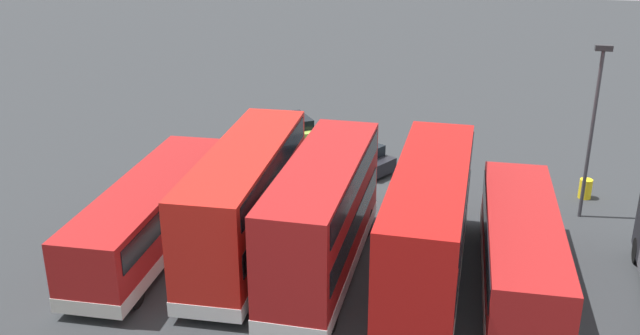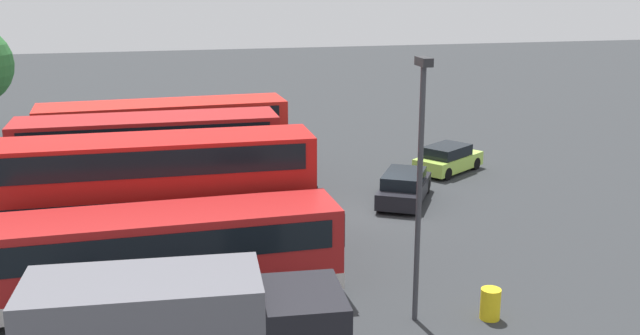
# 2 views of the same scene
# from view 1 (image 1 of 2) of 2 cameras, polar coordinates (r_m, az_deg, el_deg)

# --- Properties ---
(ground_plane) EXTENTS (140.00, 140.00, 0.00)m
(ground_plane) POSITION_cam_1_polar(r_m,az_deg,el_deg) (36.21, 3.73, -1.02)
(ground_plane) COLOR #2D3033
(bus_single_deck_near_end) EXTENTS (2.91, 10.82, 2.95)m
(bus_single_deck_near_end) POSITION_cam_1_polar(r_m,az_deg,el_deg) (26.94, 15.84, -6.33)
(bus_single_deck_near_end) COLOR #A51919
(bus_single_deck_near_end) RESTS_ON ground
(bus_double_decker_second) EXTENTS (2.71, 11.07, 4.55)m
(bus_double_decker_second) POSITION_cam_1_polar(r_m,az_deg,el_deg) (26.31, 8.72, -4.40)
(bus_double_decker_second) COLOR #B71411
(bus_double_decker_second) RESTS_ON ground
(bus_double_decker_third) EXTENTS (2.61, 10.25, 4.55)m
(bus_double_decker_third) POSITION_cam_1_polar(r_m,az_deg,el_deg) (26.62, 0.23, -3.81)
(bus_double_decker_third) COLOR #A51919
(bus_double_decker_third) RESTS_ON ground
(bus_double_decker_fourth) EXTENTS (3.07, 10.82, 4.55)m
(bus_double_decker_fourth) POSITION_cam_1_polar(r_m,az_deg,el_deg) (28.05, -5.96, -2.57)
(bus_double_decker_fourth) COLOR red
(bus_double_decker_fourth) RESTS_ON ground
(bus_single_deck_fifth) EXTENTS (3.05, 11.42, 2.95)m
(bus_single_deck_fifth) POSITION_cam_1_polar(r_m,az_deg,el_deg) (29.53, -13.45, -3.55)
(bus_single_deck_fifth) COLOR #A51919
(bus_single_deck_fifth) RESTS_ON ground
(car_hatchback_silver) EXTENTS (3.74, 4.28, 1.43)m
(car_hatchback_silver) POSITION_cam_1_polar(r_m,az_deg,el_deg) (41.96, -2.18, 3.22)
(car_hatchback_silver) COLOR #A5D14C
(car_hatchback_silver) RESTS_ON ground
(car_small_green) EXTENTS (4.74, 3.73, 1.43)m
(car_small_green) POSITION_cam_1_polar(r_m,az_deg,el_deg) (37.46, 2.71, 0.93)
(car_small_green) COLOR black
(car_small_green) RESTS_ON ground
(lamp_post_tall) EXTENTS (0.70, 0.30, 7.81)m
(lamp_post_tall) POSITION_cam_1_polar(r_m,az_deg,el_deg) (32.73, 21.11, 3.61)
(lamp_post_tall) COLOR #38383D
(lamp_post_tall) RESTS_ON ground
(waste_bin_yellow) EXTENTS (0.60, 0.60, 0.95)m
(waste_bin_yellow) POSITION_cam_1_polar(r_m,az_deg,el_deg) (36.20, 20.54, -1.60)
(waste_bin_yellow) COLOR yellow
(waste_bin_yellow) RESTS_ON ground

